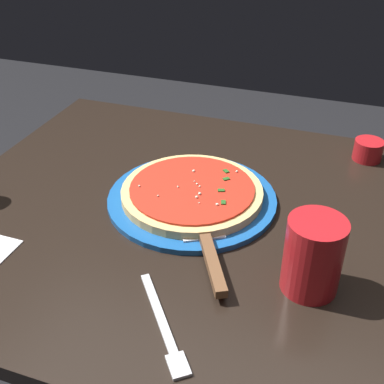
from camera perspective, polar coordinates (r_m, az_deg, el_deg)
restaurant_table at (r=0.99m, az=-1.40°, el=-9.71°), size 0.85×0.78×0.77m
serving_plate at (r=0.90m, az=-0.00°, el=-0.78°), size 0.31×0.31×0.01m
pizza at (r=0.90m, az=0.00°, el=0.01°), size 0.26×0.26×0.02m
pizza_server at (r=0.78m, az=1.82°, el=-6.46°), size 0.14×0.21×0.01m
cup_tall_drink at (r=0.72m, az=13.78°, el=-7.14°), size 0.08×0.08×0.12m
cup_small_sauce at (r=1.09m, az=19.63°, el=4.58°), size 0.06×0.06×0.04m
fork at (r=0.68m, az=-3.22°, el=-15.35°), size 0.13×0.16×0.00m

